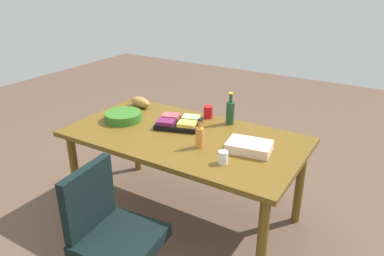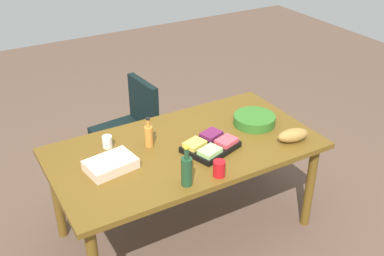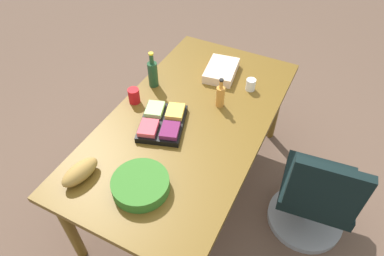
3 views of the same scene
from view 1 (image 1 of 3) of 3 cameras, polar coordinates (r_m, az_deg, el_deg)
The scene contains 11 objects.
ground_plane at distance 3.38m, azimuth -1.13°, elevation -13.13°, with size 10.00×10.00×0.00m, color brown.
conference_table at distance 3.02m, azimuth -1.24°, elevation -2.43°, with size 1.92×1.02×0.78m.
office_chair at distance 2.56m, azimuth -11.83°, elevation -17.67°, with size 0.56×0.56×0.90m.
salad_bowl at distance 3.31m, azimuth -10.57°, elevation 1.78°, with size 0.32×0.32×0.07m, color #326E23.
sheet_cake at distance 2.74m, azimuth 8.83°, elevation -2.86°, with size 0.32×0.22×0.07m, color beige.
fruit_platter at distance 3.14m, azimuth -2.08°, elevation 0.85°, with size 0.43×0.38×0.07m.
red_solo_cup at distance 3.31m, azimuth 2.51°, elevation 2.48°, with size 0.08×0.08×0.11m, color red.
bread_loaf at distance 3.61m, azimuth -8.01°, elevation 3.98°, with size 0.24×0.11×0.10m, color olive.
paper_cup at distance 2.54m, azimuth 4.83°, elevation -4.55°, with size 0.07×0.07×0.09m, color white.
dressing_bottle at distance 2.74m, azimuth 1.18°, elevation -1.34°, with size 0.06×0.06×0.23m.
wine_bottle at distance 3.18m, azimuth 5.93°, elevation 2.48°, with size 0.08×0.08×0.28m.
Camera 1 is at (-1.47, 2.29, 2.01)m, focal length 34.49 mm.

